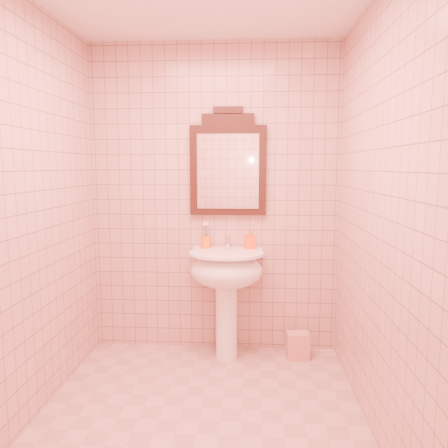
# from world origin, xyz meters

# --- Properties ---
(floor) EXTENTS (2.20, 2.20, 0.00)m
(floor) POSITION_xyz_m (0.00, 0.00, 0.00)
(floor) COLOR tan
(floor) RESTS_ON ground
(back_wall) EXTENTS (2.00, 0.02, 2.50)m
(back_wall) POSITION_xyz_m (0.00, 1.10, 1.25)
(back_wall) COLOR tan
(back_wall) RESTS_ON floor
(pedestal_sink) EXTENTS (0.58, 0.58, 0.86)m
(pedestal_sink) POSITION_xyz_m (0.11, 0.87, 0.66)
(pedestal_sink) COLOR white
(pedestal_sink) RESTS_ON floor
(faucet) EXTENTS (0.04, 0.16, 0.11)m
(faucet) POSITION_xyz_m (0.11, 1.01, 0.92)
(faucet) COLOR white
(faucet) RESTS_ON pedestal_sink
(mirror) EXTENTS (0.61, 0.06, 0.85)m
(mirror) POSITION_xyz_m (0.11, 1.07, 1.53)
(mirror) COLOR black
(mirror) RESTS_ON back_wall
(toothbrush_cup) EXTENTS (0.08, 0.08, 0.19)m
(toothbrush_cup) POSITION_xyz_m (-0.06, 1.03, 0.92)
(toothbrush_cup) COLOR orange
(toothbrush_cup) RESTS_ON pedestal_sink
(soap_dispenser) EXTENTS (0.09, 0.10, 0.16)m
(soap_dispenser) POSITION_xyz_m (0.29, 1.02, 0.94)
(soap_dispenser) COLOR #FF5215
(soap_dispenser) RESTS_ON pedestal_sink
(towel) EXTENTS (0.19, 0.13, 0.21)m
(towel) POSITION_xyz_m (0.68, 0.90, 0.11)
(towel) COLOR tan
(towel) RESTS_ON floor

